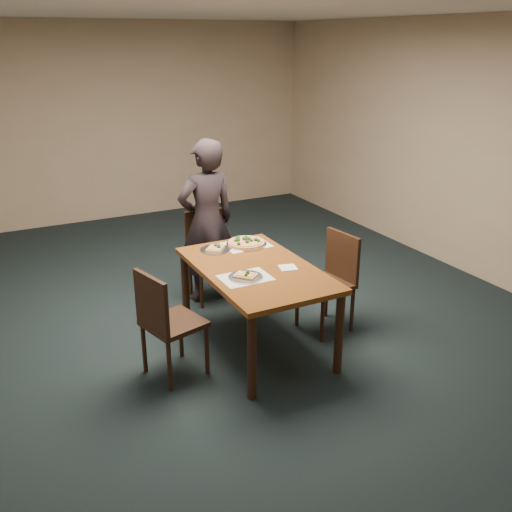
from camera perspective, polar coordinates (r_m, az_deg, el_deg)
name	(u,v)px	position (r m, az deg, el deg)	size (l,w,h in m)	color
ground	(232,327)	(5.44, -2.46, -7.07)	(8.00, 8.00, 0.00)	black
room_shell	(228,142)	(4.87, -2.78, 11.30)	(8.00, 8.00, 8.00)	tan
dining_table	(256,277)	(4.84, 0.00, -2.12)	(0.90, 1.50, 0.75)	#5F3213
chair_far	(209,250)	(5.89, -4.73, 0.65)	(0.44, 0.44, 0.91)	black
chair_left	(165,319)	(4.51, -9.07, -6.23)	(0.51, 0.51, 0.91)	black
chair_right	(332,276)	(5.28, 7.64, -1.98)	(0.47, 0.47, 0.91)	black
diner	(207,222)	(5.74, -4.94, 3.45)	(0.61, 0.40, 1.67)	black
placemat_main	(246,245)	(5.32, -0.97, 1.13)	(0.42, 0.32, 0.00)	white
placemat_near	(246,278)	(4.59, -1.06, -2.18)	(0.40, 0.30, 0.00)	white
pizza_pan	(246,242)	(5.31, -0.99, 1.37)	(0.38, 0.38, 0.07)	silver
slice_plate_near	(246,276)	(4.59, -1.05, -2.03)	(0.28, 0.28, 0.06)	silver
slice_plate_far	(215,249)	(5.19, -4.09, 0.70)	(0.28, 0.28, 0.06)	silver
napkin	(288,268)	(4.79, 3.21, -1.16)	(0.14, 0.14, 0.01)	white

